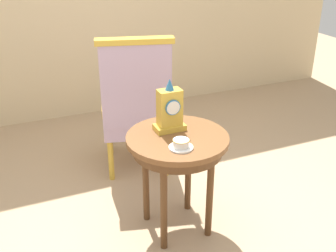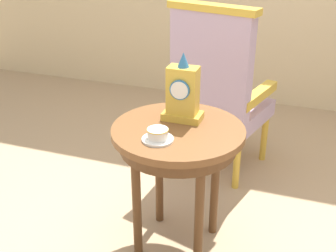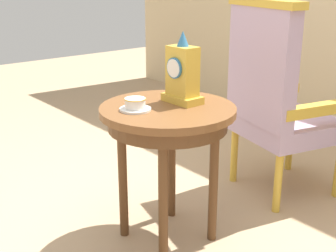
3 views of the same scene
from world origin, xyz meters
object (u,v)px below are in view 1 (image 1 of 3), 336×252
mantel_clock (170,110)px  teacup_left (181,144)px  armchair (136,104)px  side_table (177,149)px

mantel_clock → teacup_left: bearing=-98.8°
mantel_clock → armchair: (0.01, 0.70, -0.23)m
armchair → mantel_clock: bearing=-91.0°
mantel_clock → armchair: armchair is taller
teacup_left → armchair: bearing=86.9°
side_table → teacup_left: 0.19m
side_table → mantel_clock: mantel_clock is taller
teacup_left → mantel_clock: size_ratio=0.42×
side_table → armchair: size_ratio=0.60×
side_table → mantel_clock: bearing=94.4°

